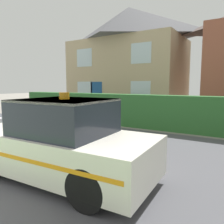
# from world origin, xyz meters

# --- Properties ---
(road_strip) EXTENTS (28.00, 6.79, 0.01)m
(road_strip) POSITION_xyz_m (0.00, 4.53, 0.01)
(road_strip) COLOR #4C4C51
(road_strip) RESTS_ON ground
(garden_hedge) EXTENTS (15.94, 0.67, 1.45)m
(garden_hedge) POSITION_xyz_m (1.04, 8.58, 0.72)
(garden_hedge) COLOR #2D662D
(garden_hedge) RESTS_ON ground
(police_car) EXTENTS (4.04, 1.84, 1.72)m
(police_car) POSITION_xyz_m (1.09, 2.81, 0.74)
(police_car) COLOR black
(police_car) RESTS_ON road_strip
(house_left) EXTENTS (8.81, 5.49, 7.82)m
(house_left) POSITION_xyz_m (-4.05, 15.42, 4.00)
(house_left) COLOR tan
(house_left) RESTS_ON ground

